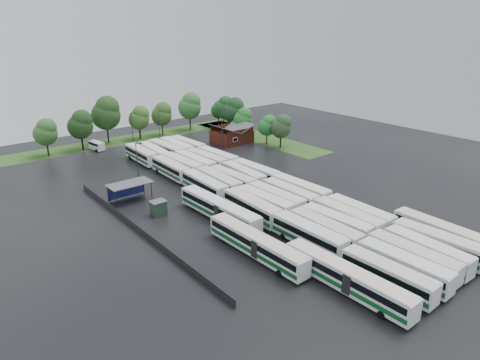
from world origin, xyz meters
TOP-DOWN VIEW (x-y plane):
  - ground at (0.00, 0.00)m, footprint 160.00×160.00m
  - brick_building at (24.00, 42.77)m, footprint 10.07×8.60m
  - wash_shed at (-17.20, 22.02)m, footprint 8.20×4.20m
  - utility_hut at (-16.20, 12.60)m, footprint 2.70×2.20m
  - grass_strip_north at (2.00, 64.80)m, footprint 80.00×10.00m
  - grass_strip_east at (34.00, 42.80)m, footprint 10.00×50.00m
  - west_fence at (-22.20, 8.00)m, footprint 0.10×50.00m
  - bus_r0c0 at (-4.53, -25.96)m, footprint 3.01×12.75m
  - bus_r0c1 at (-1.08, -26.08)m, footprint 3.01×12.90m
  - bus_r0c2 at (1.87, -25.66)m, footprint 2.79×12.98m
  - bus_r0c3 at (5.09, -25.99)m, footprint 3.09×12.71m
  - bus_r0c4 at (8.40, -25.80)m, footprint 3.41×13.23m
  - bus_r1c0 at (-4.23, -12.23)m, footprint 2.89×13.17m
  - bus_r1c1 at (-1.13, -12.68)m, footprint 3.01×13.07m
  - bus_r1c2 at (2.15, -12.20)m, footprint 3.21×12.67m
  - bus_r1c3 at (5.11, -12.17)m, footprint 3.25×13.20m
  - bus_r1c4 at (8.20, -12.36)m, footprint 3.04×12.70m
  - bus_r2c0 at (-4.23, 1.04)m, footprint 3.36×13.28m
  - bus_r2c1 at (-1.12, 1.27)m, footprint 3.10×12.85m
  - bus_r2c2 at (1.84, 1.42)m, footprint 2.97×12.74m
  - bus_r2c3 at (5.14, 1.10)m, footprint 2.81×12.71m
  - bus_r2c4 at (8.31, 1.38)m, footprint 3.01×13.18m
  - bus_r3c0 at (-4.48, 15.14)m, footprint 3.26×13.08m
  - bus_r3c1 at (-1.21, 15.04)m, footprint 3.22×13.05m
  - bus_r3c2 at (1.94, 14.57)m, footprint 3.01×12.54m
  - bus_r3c3 at (5.28, 15.00)m, footprint 3.29×12.77m
  - bus_r3c4 at (8.49, 14.72)m, footprint 3.04×12.87m
  - bus_r4c0 at (-4.32, 28.50)m, footprint 2.97×12.71m
  - bus_r4c1 at (-1.37, 28.58)m, footprint 3.23×13.26m
  - bus_r4c2 at (1.86, 28.22)m, footprint 3.08×13.17m
  - bus_r4c3 at (5.18, 28.51)m, footprint 3.37×12.96m
  - bus_r4c4 at (8.41, 28.35)m, footprint 3.16×12.75m
  - bus_r5c0 at (-4.50, 42.30)m, footprint 3.05×12.81m
  - bus_r5c1 at (-1.39, 41.71)m, footprint 3.32×12.86m
  - bus_r5c2 at (2.18, 41.75)m, footprint 3.35×13.23m
  - bus_r5c3 at (5.31, 41.96)m, footprint 2.81×13.01m
  - bus_r5c4 at (8.53, 41.83)m, footprint 3.24×12.85m
  - artic_bus_west_a at (-9.05, -23.00)m, footprint 2.88×18.81m
  - artic_bus_west_b at (-9.05, 4.07)m, footprint 3.26×19.29m
  - artic_bus_west_c at (-12.17, -9.27)m, footprint 2.98×18.88m
  - artic_bus_east at (11.90, -26.74)m, footprint 3.26×19.49m
  - minibus at (-8.86, 59.68)m, footprint 2.71×5.55m
  - tree_north_0 at (-20.44, 62.16)m, footprint 5.92×5.92m
  - tree_north_1 at (-11.58, 61.81)m, footprint 6.58×6.58m
  - tree_north_2 at (-3.22, 64.64)m, footprint 8.04×8.04m
  - tree_north_3 at (5.76, 62.84)m, footprint 5.97×5.97m
  - tree_north_4 at (13.13, 62.73)m, footprint 6.09×6.09m
  - tree_north_5 at (23.57, 63.43)m, footprint 7.18×7.18m
  - tree_north_6 at (34.05, 62.43)m, footprint 5.04×5.04m
  - tree_east_0 at (31.47, 30.34)m, footprint 5.49×5.49m
  - tree_east_1 at (30.82, 35.23)m, footprint 5.03×5.03m
  - tree_east_2 at (30.18, 45.21)m, footprint 5.42×5.42m
  - tree_east_3 at (31.25, 51.00)m, footprint 6.68×6.68m
  - tree_east_4 at (33.61, 58.82)m, footprint 6.19×6.19m
  - lamp_post_ne at (17.36, 38.32)m, footprint 1.69×0.33m
  - lamp_post_nw at (-13.33, 25.56)m, footprint 1.53×0.30m
  - lamp_post_back_w at (-0.71, 54.05)m, footprint 1.52×0.30m
  - lamp_post_back_e at (7.89, 55.11)m, footprint 1.39×0.27m
  - puddle_0 at (-2.15, -17.53)m, footprint 4.80×4.80m
  - puddle_1 at (10.09, -19.50)m, footprint 3.09×3.09m
  - puddle_2 at (-7.40, 1.23)m, footprint 6.46×6.46m
  - puddle_3 at (6.95, -0.88)m, footprint 5.03×5.03m
  - puddle_4 at (15.40, -20.83)m, footprint 2.63×2.63m

SIDE VIEW (x-z plane):
  - ground at x=0.00m, z-range 0.00..0.00m
  - puddle_0 at x=-2.15m, z-range 0.00..0.01m
  - puddle_1 at x=10.09m, z-range 0.00..0.01m
  - puddle_2 at x=-7.40m, z-range 0.00..0.01m
  - puddle_3 at x=6.95m, z-range 0.00..0.01m
  - puddle_4 at x=15.40m, z-range 0.00..0.01m
  - grass_strip_north at x=2.00m, z-range 0.00..0.01m
  - grass_strip_east at x=34.00m, z-range 0.00..0.01m
  - west_fence at x=-22.20m, z-range 0.00..1.20m
  - minibus at x=-8.86m, z-range 0.13..2.45m
  - utility_hut at x=-16.20m, z-range 0.01..2.63m
  - brick_building at x=24.00m, z-range -0.83..4.56m
  - bus_r3c2 at x=1.94m, z-range 0.17..3.64m
  - bus_r1c2 at x=2.15m, z-range 0.17..3.67m
  - artic_bus_west_a at x=-9.05m, z-range 0.19..3.68m
  - bus_r0c3 at x=5.09m, z-range 0.18..3.69m
  - bus_r1c4 at x=8.20m, z-range 0.18..3.69m
  - bus_r4c0 at x=-4.32m, z-range 0.18..3.70m
  - bus_r4c4 at x=8.41m, z-range 0.18..3.70m
  - bus_r3c3 at x=5.28m, z-range 0.18..3.70m
  - artic_bus_west_c at x=-12.17m, z-range 0.19..3.69m
  - bus_r2c3 at x=5.14m, z-range 0.18..3.71m
  - bus_r0c0 at x=-4.53m, z-range 0.18..3.71m
  - bus_r2c2 at x=1.84m, z-range 0.18..3.71m
  - bus_r5c4 at x=8.53m, z-range 0.18..3.72m
  - bus_r5c0 at x=-4.50m, z-range 0.18..3.73m
  - bus_r5c1 at x=-1.39m, z-range 0.18..3.73m
  - bus_r2c1 at x=-1.12m, z-range 0.18..3.73m
  - bus_r3c4 at x=8.49m, z-range 0.18..3.74m
  - bus_r4c3 at x=5.18m, z-range 0.18..3.75m
  - bus_r0c1 at x=-1.08m, z-range 0.18..3.75m
  - artic_bus_west_b at x=-9.05m, z-range 0.19..3.76m
  - bus_r3c1 at x=-1.21m, z-range 0.18..3.79m
  - bus_r0c2 at x=1.87m, z-range 0.18..3.79m
  - bus_r3c0 at x=-4.48m, z-range 0.18..3.80m
  - bus_r5c3 at x=5.31m, z-range 0.18..3.80m
  - bus_r1c1 at x=-1.13m, z-range 0.18..3.81m
  - artic_bus_east at x=11.90m, z-range 0.20..3.80m
  - bus_r1c3 at x=5.11m, z-range 0.18..3.83m
  - bus_r4c2 at x=1.86m, z-range 0.18..3.83m
  - bus_r0c4 at x=8.40m, z-range 0.18..3.83m
  - bus_r5c2 at x=2.18m, z-range 0.18..3.84m
  - bus_r2c4 at x=8.31m, z-range 0.18..3.84m
  - bus_r1c0 at x=-4.23m, z-range 0.18..3.84m
  - bus_r4c1 at x=-1.37m, z-range 0.18..3.85m
  - bus_r2c0 at x=-4.23m, z-range 0.18..3.85m
  - wash_shed at x=-17.20m, z-range 1.20..4.78m
  - lamp_post_back_e at x=7.89m, z-range 0.73..9.79m
  - tree_east_1 at x=30.82m, z-range 1.19..9.51m
  - tree_north_6 at x=34.05m, z-range 1.20..9.55m
  - lamp_post_back_w at x=-0.71m, z-range 0.79..10.64m
  - lamp_post_nw at x=-13.33m, z-range 0.80..10.72m
  - tree_east_2 at x=30.18m, z-range 1.28..10.25m
  - tree_east_0 at x=31.47m, z-range 1.30..10.39m
  - tree_north_0 at x=-20.44m, z-range 1.40..11.21m
  - tree_north_3 at x=5.76m, z-range 1.41..11.29m
  - lamp_post_ne at x=17.36m, z-range 0.88..11.85m
  - tree_north_4 at x=13.13m, z-range 1.44..11.52m
  - tree_east_4 at x=33.61m, z-range 1.47..11.73m
  - tree_north_1 at x=-11.58m, z-range 1.56..12.46m
  - tree_east_3 at x=31.25m, z-range 1.59..12.66m
  - tree_north_5 at x=23.57m, z-range 1.71..13.59m
  - tree_north_2 at x=-3.22m, z-range 1.91..15.22m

